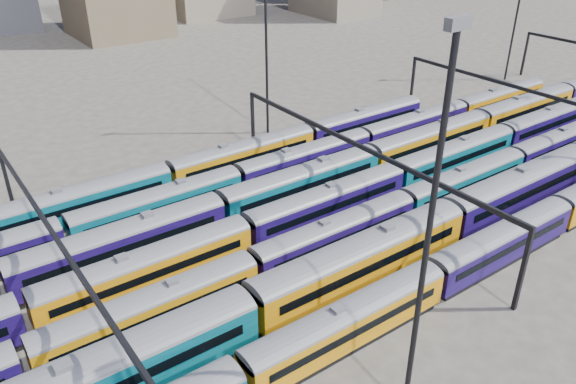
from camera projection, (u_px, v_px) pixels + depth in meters
ground at (277, 240)px, 55.74m from camera, size 500.00×500.00×0.00m
rake_0 at (433, 276)px, 46.63m from camera, size 111.57×2.72×4.57m
rake_1 at (362, 256)px, 48.19m from camera, size 113.53×3.32×5.61m
rake_2 at (405, 203)px, 57.48m from camera, size 111.01×2.71×4.55m
rake_3 at (246, 230)px, 52.67m from camera, size 118.16×2.88×4.85m
rake_4 at (371, 157)px, 66.88m from camera, size 123.30×3.01×5.06m
rake_5 at (237, 178)px, 62.51m from camera, size 113.61×2.77×4.65m
rake_6 at (80, 199)px, 57.86m from camera, size 98.54×2.89×4.86m
gantry_1 at (59, 250)px, 42.23m from camera, size 0.35×40.35×8.03m
gantry_2 at (357, 154)px, 57.67m from camera, size 0.35×40.35×8.03m
gantry_3 at (529, 98)px, 73.12m from camera, size 0.35×40.35×8.03m
mast_2 at (429, 234)px, 30.82m from camera, size 1.40×0.50×25.60m
mast_3 at (266, 34)px, 74.02m from camera, size 1.40×0.50×25.60m
mast_5 at (519, 1)px, 96.90m from camera, size 1.40×0.50×25.60m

